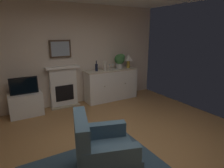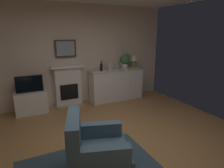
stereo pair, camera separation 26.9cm
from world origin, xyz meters
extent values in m
cube|color=#9E7042|center=(0.00, 0.00, -0.05)|extent=(5.39, 5.41, 0.10)
cube|color=beige|center=(0.00, 2.67, 1.35)|extent=(5.39, 0.06, 2.69)
cube|color=white|center=(-0.29, 2.55, 0.53)|extent=(0.70, 0.18, 1.05)
cube|color=tan|center=(-0.29, 2.46, 0.01)|extent=(0.77, 0.20, 0.03)
cube|color=black|center=(-0.29, 2.46, 0.39)|extent=(0.48, 0.02, 0.42)
cube|color=white|center=(-0.29, 2.52, 1.07)|extent=(0.87, 0.27, 0.05)
cube|color=#473323|center=(-0.29, 2.59, 1.55)|extent=(0.55, 0.03, 0.45)
cube|color=#8C99A8|center=(-0.29, 2.58, 1.55)|extent=(0.47, 0.01, 0.37)
cube|color=white|center=(1.09, 2.37, 0.44)|extent=(1.57, 0.45, 0.88)
cube|color=beige|center=(1.09, 2.37, 0.89)|extent=(1.60, 0.48, 0.03)
sphere|color=brown|center=(0.74, 2.13, 0.50)|extent=(0.02, 0.02, 0.02)
sphere|color=brown|center=(1.43, 2.13, 0.50)|extent=(0.02, 0.02, 0.02)
cylinder|color=#B79338|center=(1.68, 2.37, 1.02)|extent=(0.10, 0.10, 0.22)
cone|color=silver|center=(1.68, 2.37, 1.22)|extent=(0.26, 0.26, 0.18)
cylinder|color=black|center=(0.62, 2.38, 1.01)|extent=(0.08, 0.08, 0.20)
cylinder|color=black|center=(0.62, 2.38, 1.15)|extent=(0.03, 0.03, 0.09)
cylinder|color=silver|center=(1.01, 2.32, 0.91)|extent=(0.06, 0.06, 0.00)
cylinder|color=silver|center=(1.01, 2.32, 0.96)|extent=(0.01, 0.01, 0.09)
cone|color=silver|center=(1.01, 2.32, 1.04)|extent=(0.07, 0.07, 0.07)
cylinder|color=silver|center=(1.12, 2.34, 0.91)|extent=(0.06, 0.06, 0.00)
cylinder|color=silver|center=(1.12, 2.34, 0.96)|extent=(0.01, 0.01, 0.09)
cone|color=silver|center=(1.12, 2.34, 1.04)|extent=(0.07, 0.07, 0.07)
cylinder|color=silver|center=(1.23, 2.31, 0.91)|extent=(0.06, 0.06, 0.00)
cylinder|color=silver|center=(1.23, 2.31, 0.96)|extent=(0.01, 0.01, 0.09)
cone|color=silver|center=(1.23, 2.31, 1.04)|extent=(0.07, 0.07, 0.07)
cylinder|color=beige|center=(0.85, 2.32, 1.03)|extent=(0.11, 0.11, 0.24)
sphere|color=beige|center=(0.85, 2.32, 1.15)|extent=(0.08, 0.08, 0.08)
cube|color=white|center=(-1.27, 2.38, 0.28)|extent=(0.75, 0.42, 0.55)
cube|color=black|center=(-1.27, 2.36, 0.75)|extent=(0.62, 0.06, 0.40)
cube|color=black|center=(-1.27, 2.33, 0.75)|extent=(0.57, 0.01, 0.35)
cylinder|color=beige|center=(1.40, 2.42, 0.98)|extent=(0.18, 0.18, 0.14)
sphere|color=#3D753D|center=(1.40, 2.42, 1.18)|extent=(0.30, 0.30, 0.30)
sphere|color=#3D753D|center=(1.46, 2.39, 1.25)|extent=(0.18, 0.18, 0.18)
cube|color=#3F596B|center=(-0.56, -0.36, 0.26)|extent=(0.99, 0.96, 0.32)
cube|color=#3F596B|center=(-0.88, -0.27, 0.67)|extent=(0.38, 0.77, 0.50)
cube|color=#3F596B|center=(-0.66, -0.67, 0.53)|extent=(0.73, 0.35, 0.22)
cube|color=#3F596B|center=(-0.47, -0.06, 0.53)|extent=(0.73, 0.35, 0.22)
cylinder|color=#473323|center=(-0.14, -0.16, 0.05)|extent=(0.05, 0.05, 0.10)
cylinder|color=#473323|center=(-0.79, 0.04, 0.05)|extent=(0.05, 0.05, 0.10)
camera|label=1|loc=(-1.65, -2.39, 1.96)|focal=30.80mm
camera|label=2|loc=(-1.41, -2.52, 1.96)|focal=30.80mm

